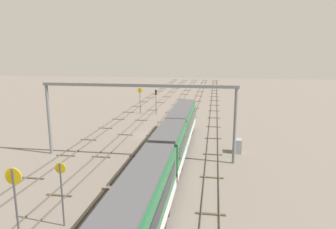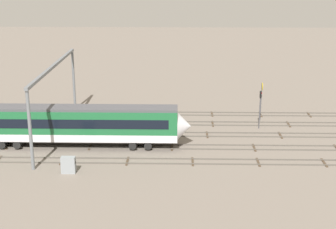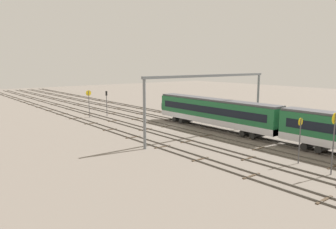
{
  "view_description": "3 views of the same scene",
  "coord_description": "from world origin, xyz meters",
  "px_view_note": "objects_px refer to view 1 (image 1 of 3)",
  "views": [
    {
      "loc": [
        -43.93,
        -9.03,
        12.68
      ],
      "look_at": [
        3.2,
        -1.72,
        2.79
      ],
      "focal_mm": 32.53,
      "sensor_mm": 36.0,
      "label": 1
    },
    {
      "loc": [
        5.66,
        -60.9,
        21.49
      ],
      "look_at": [
        4.37,
        -3.2,
        3.69
      ],
      "focal_mm": 54.21,
      "sensor_mm": 36.0,
      "label": 2
    },
    {
      "loc": [
        -42.72,
        33.53,
        10.59
      ],
      "look_at": [
        0.48,
        -0.55,
        1.94
      ],
      "focal_mm": 34.92,
      "sensor_mm": 36.0,
      "label": 3
    }
  ],
  "objects_px": {
    "speed_sign_distant_end": "(140,96)",
    "relay_cabinet": "(238,146)",
    "signal_light_trackside_departure": "(156,99)",
    "speed_sign_far_trackside": "(61,186)",
    "speed_sign_mid_trackside": "(16,200)",
    "overhead_gantry": "(137,101)"
  },
  "relations": [
    {
      "from": "speed_sign_far_trackside",
      "to": "speed_sign_distant_end",
      "type": "bearing_deg",
      "value": 6.22
    },
    {
      "from": "speed_sign_distant_end",
      "to": "relay_cabinet",
      "type": "relative_size",
      "value": 3.03
    },
    {
      "from": "speed_sign_mid_trackside",
      "to": "relay_cabinet",
      "type": "height_order",
      "value": "speed_sign_mid_trackside"
    },
    {
      "from": "overhead_gantry",
      "to": "speed_sign_mid_trackside",
      "type": "relative_size",
      "value": 3.87
    },
    {
      "from": "speed_sign_distant_end",
      "to": "relay_cabinet",
      "type": "xyz_separation_m",
      "value": [
        -22.78,
        -18.48,
        -2.72
      ]
    },
    {
      "from": "relay_cabinet",
      "to": "speed_sign_mid_trackside",
      "type": "bearing_deg",
      "value": 147.25
    },
    {
      "from": "overhead_gantry",
      "to": "signal_light_trackside_departure",
      "type": "bearing_deg",
      "value": 6.27
    },
    {
      "from": "speed_sign_far_trackside",
      "to": "speed_sign_distant_end",
      "type": "distance_m",
      "value": 42.1
    },
    {
      "from": "overhead_gantry",
      "to": "relay_cabinet",
      "type": "relative_size",
      "value": 13.15
    },
    {
      "from": "signal_light_trackside_departure",
      "to": "speed_sign_far_trackside",
      "type": "bearing_deg",
      "value": -178.52
    },
    {
      "from": "speed_sign_far_trackside",
      "to": "signal_light_trackside_departure",
      "type": "relative_size",
      "value": 0.97
    },
    {
      "from": "signal_light_trackside_departure",
      "to": "relay_cabinet",
      "type": "relative_size",
      "value": 2.87
    },
    {
      "from": "speed_sign_distant_end",
      "to": "signal_light_trackside_departure",
      "type": "height_order",
      "value": "speed_sign_distant_end"
    },
    {
      "from": "speed_sign_far_trackside",
      "to": "relay_cabinet",
      "type": "relative_size",
      "value": 2.79
    },
    {
      "from": "speed_sign_mid_trackside",
      "to": "relay_cabinet",
      "type": "distance_m",
      "value": 27.45
    },
    {
      "from": "overhead_gantry",
      "to": "speed_sign_far_trackside",
      "type": "xyz_separation_m",
      "value": [
        -15.11,
        1.8,
        -3.88
      ]
    },
    {
      "from": "overhead_gantry",
      "to": "speed_sign_distant_end",
      "type": "xyz_separation_m",
      "value": [
        26.74,
        6.36,
        -3.4
      ]
    },
    {
      "from": "overhead_gantry",
      "to": "speed_sign_mid_trackside",
      "type": "height_order",
      "value": "overhead_gantry"
    },
    {
      "from": "speed_sign_mid_trackside",
      "to": "speed_sign_far_trackside",
      "type": "bearing_deg",
      "value": -12.17
    },
    {
      "from": "speed_sign_far_trackside",
      "to": "speed_sign_mid_trackside",
      "type": "bearing_deg",
      "value": 167.83
    },
    {
      "from": "speed_sign_far_trackside",
      "to": "relay_cabinet",
      "type": "distance_m",
      "value": 23.72
    },
    {
      "from": "speed_sign_mid_trackside",
      "to": "signal_light_trackside_departure",
      "type": "xyz_separation_m",
      "value": [
        45.02,
        0.23,
        -0.7
      ]
    }
  ]
}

